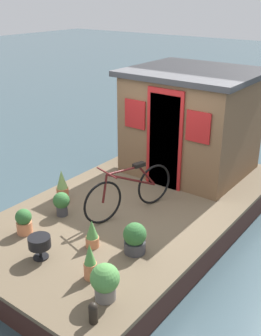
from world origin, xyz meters
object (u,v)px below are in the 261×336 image
at_px(potted_plant_geranium, 92,234).
at_px(charcoal_grill, 40,243).
at_px(bicycle, 130,191).
at_px(potted_plant_fern, 62,186).
at_px(potted_plant_lavender, 135,238).
at_px(mooring_bollard, 93,312).
at_px(potted_plant_sage, 24,221).
at_px(houseboat_cabin, 191,121).
at_px(potted_plant_rosemary, 90,262).
at_px(potted_plant_basil, 105,281).
at_px(potted_plant_ivy, 61,203).

relative_size(potted_plant_geranium, charcoal_grill, 1.29).
xyz_separation_m(bicycle, potted_plant_fern, (-0.35, 1.17, -0.12)).
relative_size(potted_plant_lavender, charcoal_grill, 1.37).
relative_size(potted_plant_geranium, mooring_bollard, 1.62).
relative_size(bicycle, potted_plant_sage, 4.31).
xyz_separation_m(houseboat_cabin, potted_plant_fern, (-2.45, 1.07, -0.74)).
bearing_deg(potted_plant_fern, houseboat_cabin, -23.62).
height_order(potted_plant_sage, charcoal_grill, potted_plant_sage).
distance_m(potted_plant_rosemary, mooring_bollard, 0.76).
distance_m(potted_plant_sage, potted_plant_lavender, 1.69).
bearing_deg(potted_plant_geranium, bicycle, 8.51).
distance_m(potted_plant_sage, potted_plant_geranium, 1.09).
distance_m(potted_plant_basil, mooring_bollard, 0.40).
bearing_deg(potted_plant_ivy, potted_plant_fern, 44.11).
relative_size(houseboat_cabin, potted_plant_lavender, 5.28).
xyz_separation_m(potted_plant_sage, potted_plant_geranium, (0.34, -1.03, 0.00)).
bearing_deg(charcoal_grill, potted_plant_rosemary, -83.78).
xyz_separation_m(potted_plant_rosemary, potted_plant_basil, (-0.18, -0.39, 0.01)).
relative_size(potted_plant_sage, mooring_bollard, 1.51).
height_order(potted_plant_geranium, potted_plant_rosemary, potted_plant_rosemary).
distance_m(potted_plant_geranium, potted_plant_basil, 1.08).
bearing_deg(potted_plant_rosemary, potted_plant_ivy, 57.70).
bearing_deg(houseboat_cabin, potted_plant_lavender, -164.53).
distance_m(potted_plant_fern, potted_plant_rosemary, 2.17).
bearing_deg(potted_plant_lavender, potted_plant_fern, 75.46).
bearing_deg(bicycle, charcoal_grill, 172.71).
distance_m(potted_plant_ivy, potted_plant_rosemary, 1.67).
relative_size(potted_plant_lavender, mooring_bollard, 1.71).
distance_m(houseboat_cabin, mooring_bollard, 4.50).
bearing_deg(houseboat_cabin, mooring_bollard, -163.92).
relative_size(potted_plant_basil, mooring_bollard, 1.78).
xyz_separation_m(houseboat_cabin, potted_plant_sage, (-3.52, 0.77, -0.80)).
relative_size(potted_plant_fern, potted_plant_lavender, 1.25).
height_order(potted_plant_geranium, potted_plant_ivy, potted_plant_geranium).
relative_size(houseboat_cabin, potted_plant_geranium, 5.59).
bearing_deg(potted_plant_geranium, houseboat_cabin, 4.70).
distance_m(potted_plant_fern, potted_plant_basil, 2.59).
distance_m(bicycle, charcoal_grill, 1.72).
distance_m(potted_plant_rosemary, potted_plant_basil, 0.43).
height_order(bicycle, mooring_bollard, bicycle).
height_order(bicycle, potted_plant_geranium, bicycle).
distance_m(bicycle, potted_plant_rosemary, 1.72).
distance_m(potted_plant_lavender, potted_plant_ivy, 1.53).
height_order(potted_plant_sage, potted_plant_ivy, potted_plant_ivy).
bearing_deg(charcoal_grill, potted_plant_lavender, -47.15).
bearing_deg(potted_plant_ivy, potted_plant_sage, 174.97).
height_order(bicycle, potted_plant_sage, bicycle).
height_order(potted_plant_fern, potted_plant_geranium, potted_plant_fern).
relative_size(houseboat_cabin, potted_plant_fern, 4.24).
distance_m(bicycle, potted_plant_lavender, 1.11).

